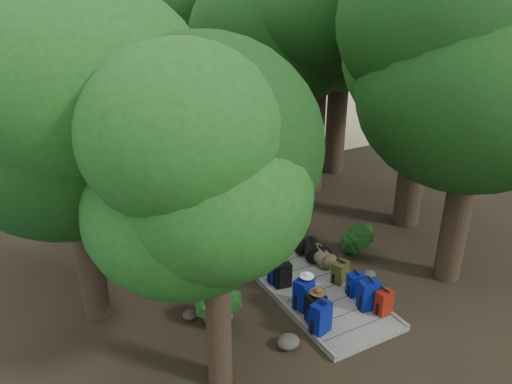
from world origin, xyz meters
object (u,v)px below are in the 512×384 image
backpack_right_c (355,283)px  backpack_right_d (340,271)px  backpack_left_b (316,307)px  duffel_right_khaki (321,256)px  backpack_left_d (275,273)px  lone_suitcase_on_sand (175,148)px  backpack_left_a (321,316)px  backpack_right_b (369,293)px  suitcase_on_boardwalk (283,275)px  duffel_right_black (312,250)px  sun_lounger (224,130)px  kayak (77,143)px  backpack_right_a (384,301)px  backpack_left_c (304,292)px

backpack_right_c → backpack_right_d: size_ratio=1.04×
backpack_left_b → duffel_right_khaki: size_ratio=1.12×
backpack_right_c → duffel_right_khaki: 1.49m
backpack_left_d → lone_suitcase_on_sand: size_ratio=0.81×
backpack_left_b → lone_suitcase_on_sand: bearing=86.3°
duffel_right_khaki → lone_suitcase_on_sand: 9.87m
backpack_left_a → backpack_right_b: backpack_left_a is taller
suitcase_on_boardwalk → backpack_right_c: bearing=-29.7°
backpack_left_b → duffel_right_black: bearing=58.8°
suitcase_on_boardwalk → lone_suitcase_on_sand: bearing=94.2°
backpack_left_a → backpack_left_b: bearing=56.3°
backpack_right_d → sun_lounger: (2.54, 11.95, -0.06)m
backpack_right_d → backpack_left_d: bearing=131.9°
backpack_left_a → backpack_right_c: backpack_left_a is taller
backpack_left_a → duffel_right_khaki: backpack_left_a is taller
backpack_left_d → suitcase_on_boardwalk: suitcase_on_boardwalk is taller
backpack_right_b → lone_suitcase_on_sand: backpack_right_b is taller
kayak → backpack_left_b: bearing=-70.7°
backpack_left_a → backpack_right_a: bearing=-20.4°
lone_suitcase_on_sand → sun_lounger: (2.80, 1.20, 0.03)m
backpack_right_a → backpack_right_c: size_ratio=1.00×
duffel_right_black → backpack_right_b: bearing=-66.7°
backpack_left_b → sun_lounger: size_ratio=0.34×
backpack_right_b → backpack_right_d: backpack_right_b is taller
backpack_left_c → backpack_right_c: (1.32, -0.18, -0.10)m
backpack_left_a → backpack_left_d: (0.10, 2.02, -0.14)m
backpack_left_c → duffel_right_khaki: bearing=21.8°
backpack_right_c → lone_suitcase_on_sand: size_ratio=1.02×
duffel_right_black → backpack_left_c: bearing=-103.2°
backpack_left_a → backpack_right_a: (1.58, -0.16, -0.08)m
duffel_right_khaki → duffel_right_black: size_ratio=0.90×
backpack_left_c → sun_lounger: size_ratio=0.39×
backpack_right_c → sun_lounger: size_ratio=0.30×
duffel_right_khaki → backpack_left_d: bearing=-167.3°
kayak → backpack_right_c: bearing=-65.4°
backpack_left_b → backpack_left_d: (-0.01, 1.68, -0.11)m
duffel_right_khaki → sun_lounger: size_ratio=0.31×
backpack_left_a → backpack_left_c: (0.15, 0.87, 0.01)m
sun_lounger → backpack_right_b: bearing=-77.4°
backpack_left_d → sun_lounger: (3.92, 11.20, -0.01)m
backpack_left_a → lone_suitcase_on_sand: 12.09m
backpack_right_b → duffel_right_khaki: (0.17, 2.02, -0.17)m
duffel_right_black → lone_suitcase_on_sand: lone_suitcase_on_sand is taller
backpack_left_c → backpack_right_a: backpack_left_c is taller
backpack_right_a → backpack_right_b: size_ratio=0.80×
backpack_left_c → kayak: 14.53m
lone_suitcase_on_sand → backpack_left_c: bearing=-101.9°
backpack_left_c → lone_suitcase_on_sand: 11.21m
backpack_left_a → lone_suitcase_on_sand: size_ratio=1.28×
backpack_right_d → duffel_right_black: backpack_right_d is taller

